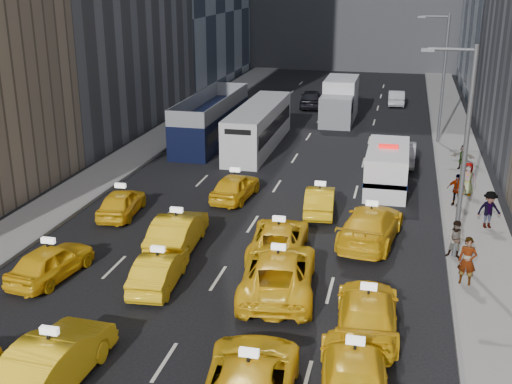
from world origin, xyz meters
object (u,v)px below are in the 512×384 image
at_px(city_bus, 259,127).
at_px(double_decker, 211,119).
at_px(box_truck, 340,101).
at_px(nypd_van, 387,169).
at_px(pedestrian_0, 467,261).

bearing_deg(city_bus, double_decker, 163.60).
xyz_separation_m(double_decker, box_truck, (8.21, 9.14, 0.01)).
bearing_deg(city_bus, box_truck, 61.01).
bearing_deg(double_decker, nypd_van, -34.70).
bearing_deg(box_truck, city_bus, -116.89).
relative_size(double_decker, city_bus, 0.99).
distance_m(nypd_van, double_decker, 14.96).
distance_m(double_decker, box_truck, 12.29).
bearing_deg(city_bus, pedestrian_0, -60.59).
distance_m(city_bus, box_truck, 10.92).
xyz_separation_m(nypd_van, double_decker, (-12.70, 7.89, 0.50)).
height_order(nypd_van, city_bus, city_bus).
bearing_deg(pedestrian_0, city_bus, 135.90).
bearing_deg(pedestrian_0, box_truck, 117.68).
height_order(nypd_van, pedestrian_0, nypd_van).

